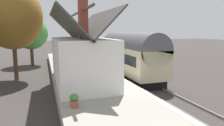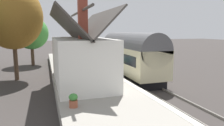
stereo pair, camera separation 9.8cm
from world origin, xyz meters
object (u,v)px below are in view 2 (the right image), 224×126
object	(u,v)px
station_building	(81,58)
planter_corner_building	(62,56)
tree_behind_building	(31,33)
bench_by_lamp	(78,57)
lamp_post_platform	(93,41)
tree_far_right	(13,17)
train	(131,55)
planter_bench_right	(73,100)
planter_by_door	(94,65)
bench_platform_end	(76,53)
bench_near_building	(89,63)
planter_edge_far	(59,58)
planter_edge_near	(71,57)

from	to	relation	value
station_building	planter_corner_building	bearing A→B (deg)	0.95
tree_behind_building	bench_by_lamp	bearing A→B (deg)	-121.26
lamp_post_platform	tree_far_right	size ratio (longest dim) A/B	0.42
train	planter_bench_right	bearing A→B (deg)	142.01
train	planter_by_door	world-z (taller)	train
station_building	tree_behind_building	world-z (taller)	station_building
bench_platform_end	tree_far_right	size ratio (longest dim) A/B	0.16
bench_near_building	tree_behind_building	xyz separation A→B (m)	(8.24, 5.72, 2.89)
bench_platform_end	planter_edge_far	xyz separation A→B (m)	(-4.19, 2.59, -0.05)
planter_edge_far	planter_corner_building	world-z (taller)	planter_edge_far
station_building	planter_by_door	world-z (taller)	station_building
station_building	bench_by_lamp	world-z (taller)	station_building
station_building	planter_edge_far	distance (m)	10.85
planter_edge_near	bench_by_lamp	bearing A→B (deg)	-160.18
bench_by_lamp	tree_far_right	bearing A→B (deg)	128.29
lamp_post_platform	tree_far_right	world-z (taller)	tree_far_right
tree_behind_building	train	bearing A→B (deg)	-139.42
station_building	planter_bench_right	size ratio (longest dim) A/B	12.28
planter_edge_near	tree_far_right	world-z (taller)	tree_far_right
bench_platform_end	planter_edge_near	size ratio (longest dim) A/B	1.86
station_building	planter_by_door	distance (m)	6.29
station_building	planter_corner_building	size ratio (longest dim) A/B	8.52
planter_corner_building	planter_by_door	bearing A→B (deg)	-163.22
bench_platform_end	planter_corner_building	xyz separation A→B (m)	(-1.00, 2.04, -0.21)
train	bench_near_building	bearing A→B (deg)	54.07
station_building	tree_far_right	distance (m)	8.26
tree_far_right	bench_by_lamp	bearing A→B (deg)	-51.71
train	planter_edge_near	distance (m)	10.48
station_building	lamp_post_platform	size ratio (longest dim) A/B	2.29
planter_by_door	planter_corner_building	bearing A→B (deg)	16.78
planter_by_door	station_building	bearing A→B (deg)	158.44
bench_platform_end	planter_edge_near	bearing A→B (deg)	154.50
bench_by_lamp	planter_edge_near	world-z (taller)	bench_by_lamp
bench_near_building	planter_corner_building	distance (m)	8.19
planter_bench_right	tree_far_right	distance (m)	12.20
bench_platform_end	planter_edge_near	xyz separation A→B (m)	(-2.09, 0.99, -0.17)
bench_platform_end	planter_edge_near	world-z (taller)	bench_platform_end
station_building	tree_behind_building	xyz separation A→B (m)	(14.22, 3.95, 1.64)
bench_platform_end	tree_far_right	xyz separation A→B (m)	(-9.11, 6.75, 4.41)
bench_near_building	planter_edge_far	distance (m)	5.40
planter_edge_far	planter_by_door	world-z (taller)	planter_edge_far
planter_by_door	tree_behind_building	distance (m)	10.99
planter_edge_far	planter_bench_right	world-z (taller)	planter_edge_far
bench_near_building	tree_behind_building	size ratio (longest dim) A/B	0.22
bench_platform_end	bench_near_building	world-z (taller)	same
planter_corner_building	station_building	bearing A→B (deg)	-179.05
bench_platform_end	tree_behind_building	xyz separation A→B (m)	(-0.70, 5.76, 2.89)
planter_corner_building	lamp_post_platform	size ratio (longest dim) A/B	0.27
bench_by_lamp	station_building	bearing A→B (deg)	172.15
lamp_post_platform	bench_platform_end	bearing A→B (deg)	5.75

